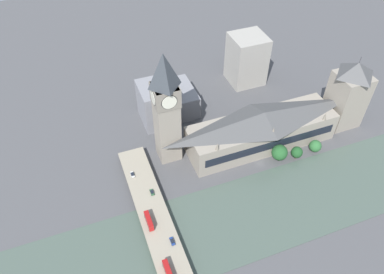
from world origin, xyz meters
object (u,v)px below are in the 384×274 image
(double_decker_bus_mid, at_px, (168,271))
(car_northbound_mid, at_px, (132,174))
(parliament_hall, at_px, (262,129))
(car_northbound_lead, at_px, (152,192))
(victoria_tower, at_px, (348,94))
(car_southbound_lead, at_px, (172,241))
(clock_tower, at_px, (166,107))
(double_decker_bus_lead, at_px, (149,221))
(road_bridge, at_px, (163,240))

(double_decker_bus_mid, height_order, car_northbound_mid, double_decker_bus_mid)
(parliament_hall, height_order, car_northbound_mid, parliament_hall)
(car_northbound_lead, bearing_deg, victoria_tower, -82.87)
(victoria_tower, bearing_deg, car_northbound_mid, 90.38)
(car_northbound_mid, relative_size, car_southbound_lead, 0.96)
(clock_tower, height_order, double_decker_bus_lead, clock_tower)
(victoria_tower, xyz_separation_m, double_decker_bus_lead, (-35.61, 145.17, -15.88))
(clock_tower, distance_m, victoria_tower, 120.49)
(parliament_hall, height_order, car_southbound_lead, parliament_hall)
(victoria_tower, distance_m, double_decker_bus_mid, 159.14)
(double_decker_bus_lead, distance_m, car_southbound_lead, 16.44)
(car_southbound_lead, bearing_deg, clock_tower, -16.70)
(victoria_tower, bearing_deg, double_decker_bus_mid, 114.17)
(double_decker_bus_lead, bearing_deg, car_northbound_lead, -20.75)
(clock_tower, height_order, car_northbound_mid, clock_tower)
(parliament_hall, bearing_deg, car_northbound_mid, 90.61)
(victoria_tower, bearing_deg, clock_tower, 84.48)
(car_southbound_lead, bearing_deg, parliament_hall, -56.77)
(road_bridge, bearing_deg, victoria_tower, -71.66)
(double_decker_bus_mid, xyz_separation_m, car_northbound_lead, (47.53, -6.23, -1.84))
(clock_tower, relative_size, car_northbound_lead, 17.34)
(double_decker_bus_lead, xyz_separation_m, double_decker_bus_mid, (-29.21, -0.71, -0.12))
(victoria_tower, distance_m, car_northbound_lead, 140.44)
(double_decker_bus_mid, bearing_deg, car_southbound_lead, -25.37)
(car_northbound_lead, bearing_deg, clock_tower, -33.77)
(victoria_tower, bearing_deg, parliament_hall, 90.05)
(double_decker_bus_lead, height_order, car_southbound_lead, double_decker_bus_lead)
(car_southbound_lead, bearing_deg, car_northbound_mid, 9.03)
(car_southbound_lead, bearing_deg, double_decker_bus_lead, 28.32)
(parliament_hall, xyz_separation_m, car_northbound_mid, (-0.90, 84.01, -7.38))
(double_decker_bus_lead, relative_size, double_decker_bus_mid, 0.98)
(road_bridge, relative_size, car_northbound_lead, 31.27)
(car_northbound_mid, xyz_separation_m, car_southbound_lead, (-49.03, -7.79, 0.02))
(double_decker_bus_lead, height_order, double_decker_bus_mid, double_decker_bus_lead)
(clock_tower, relative_size, car_southbound_lead, 16.05)
(double_decker_bus_mid, distance_m, car_northbound_mid, 63.90)
(victoria_tower, height_order, car_northbound_mid, victoria_tower)
(victoria_tower, height_order, car_northbound_lead, victoria_tower)
(clock_tower, height_order, double_decker_bus_mid, clock_tower)
(clock_tower, height_order, road_bridge, clock_tower)
(parliament_hall, distance_m, victoria_tower, 62.09)
(victoria_tower, distance_m, car_northbound_mid, 146.31)
(clock_tower, xyz_separation_m, car_northbound_lead, (-28.78, 19.25, -33.03))
(double_decker_bus_lead, bearing_deg, road_bridge, -161.46)
(clock_tower, distance_m, road_bridge, 71.51)
(road_bridge, xyz_separation_m, double_decker_bus_mid, (-17.96, 3.06, 3.53))
(parliament_hall, height_order, double_decker_bus_mid, parliament_hall)
(victoria_tower, xyz_separation_m, car_southbound_lead, (-49.98, 137.42, -17.85))
(clock_tower, xyz_separation_m, road_bridge, (-58.36, 22.42, -34.72))
(road_bridge, height_order, double_decker_bus_lead, double_decker_bus_lead)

